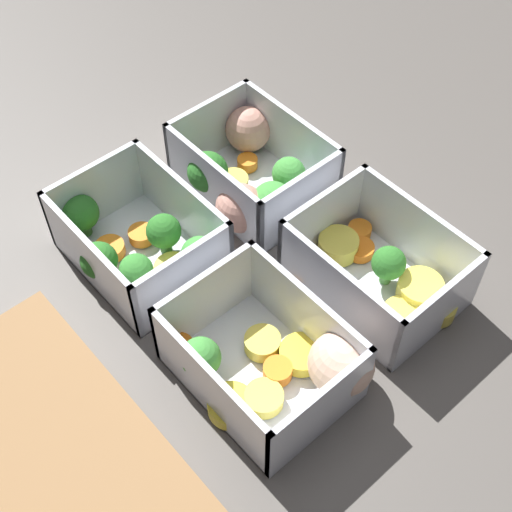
{
  "coord_description": "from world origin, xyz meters",
  "views": [
    {
      "loc": [
        -0.29,
        0.25,
        0.5
      ],
      "look_at": [
        0.0,
        0.0,
        0.02
      ],
      "focal_mm": 50.0,
      "sensor_mm": 36.0,
      "label": 1
    }
  ],
  "objects_px": {
    "container_near_right": "(249,173)",
    "container_near_left": "(379,271)",
    "container_far_right": "(138,244)",
    "container_far_left": "(279,362)"
  },
  "relations": [
    {
      "from": "container_near_left",
      "to": "container_near_right",
      "type": "bearing_deg",
      "value": 3.33
    },
    {
      "from": "container_near_left",
      "to": "container_near_right",
      "type": "height_order",
      "value": "same"
    },
    {
      "from": "container_near_left",
      "to": "container_far_left",
      "type": "height_order",
      "value": "same"
    },
    {
      "from": "container_near_right",
      "to": "container_far_right",
      "type": "height_order",
      "value": "same"
    },
    {
      "from": "container_far_right",
      "to": "container_far_left",
      "type": "bearing_deg",
      "value": -175.62
    },
    {
      "from": "container_near_right",
      "to": "container_near_left",
      "type": "bearing_deg",
      "value": -176.67
    },
    {
      "from": "container_far_right",
      "to": "container_near_right",
      "type": "bearing_deg",
      "value": -89.64
    },
    {
      "from": "container_near_right",
      "to": "container_far_right",
      "type": "relative_size",
      "value": 0.98
    },
    {
      "from": "container_near_left",
      "to": "container_far_left",
      "type": "xyz_separation_m",
      "value": [
        -0.01,
        0.13,
        0.0
      ]
    },
    {
      "from": "container_near_right",
      "to": "container_far_right",
      "type": "distance_m",
      "value": 0.13
    }
  ]
}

